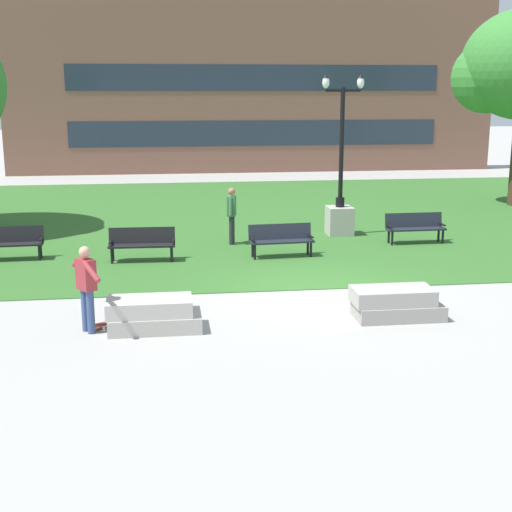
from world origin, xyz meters
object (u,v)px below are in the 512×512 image
Objects in this scene: park_bench_far_left at (281,238)px; park_bench_far_right at (142,242)px; person_skateboarder at (86,284)px; park_bench_near_right at (10,241)px; concrete_block_center at (153,315)px; person_bystander_far_lawn at (232,213)px; park_bench_near_left at (415,226)px; skateboard at (112,322)px; concrete_block_left at (395,304)px; lamp_post_right at (340,203)px.

park_bench_far_right is (-3.85, -0.02, 0.00)m from park_bench_far_left.
park_bench_near_right is (-2.71, 6.38, -0.44)m from person_skateboarder.
park_bench_near_right is at bearing 175.49° from park_bench_far_left.
concrete_block_center is 1.07× the size of person_bystander_far_lawn.
park_bench_near_left is 5.60m from person_bystander_far_lawn.
park_bench_near_left is 1.06× the size of person_bystander_far_lawn.
park_bench_near_left is 4.53m from park_bench_far_left.
person_bystander_far_lawn is (-5.56, 0.56, 0.44)m from park_bench_near_left.
park_bench_near_right is (-3.14, 6.10, 0.45)m from skateboard.
person_skateboarder is 8.39m from person_bystander_far_lawn.
person_bystander_far_lawn reaches higher than park_bench_far_left.
park_bench_near_left is (2.91, 6.99, 0.23)m from concrete_block_left.
skateboard is 0.55× the size of park_bench_near_left.
lamp_post_right is (2.38, 2.80, 0.50)m from park_bench_far_left.
skateboard is 10.73m from lamp_post_right.
concrete_block_center is 1.84× the size of skateboard.
park_bench_near_right reaches higher than skateboard.
concrete_block_center is 0.36× the size of lamp_post_right.
concrete_block_left is 6.23m from person_skateboarder.
park_bench_far_left is 2.22m from person_bystander_far_lawn.
person_bystander_far_lawn is at bearing 11.10° from park_bench_near_right.
park_bench_far_left is at bearing 0.37° from park_bench_far_right.
person_bystander_far_lawn is at bearing -164.65° from lamp_post_right.
lamp_post_right is at bearing 141.94° from park_bench_near_left.
park_bench_near_left reaches higher than concrete_block_left.
person_skateboarder reaches higher than park_bench_far_left.
concrete_block_center is 6.80m from park_bench_far_left.
skateboard is at bearing -128.89° from lamp_post_right.
park_bench_far_left is at bearing -4.51° from park_bench_near_right.
park_bench_far_right is 6.86m from lamp_post_right.
park_bench_near_left is at bearing 8.89° from park_bench_far_right.
park_bench_far_right is at bearing 132.86° from concrete_block_left.
lamp_post_right is at bearing 24.38° from park_bench_far_right.
park_bench_far_right is (-0.34, 5.79, 0.23)m from concrete_block_center.
park_bench_near_right reaches higher than concrete_block_center.
park_bench_near_left is at bearing 16.12° from park_bench_far_left.
park_bench_far_right is at bearing 85.08° from skateboard.
person_skateboarder is 0.34× the size of lamp_post_right.
park_bench_near_right is 0.36× the size of lamp_post_right.
concrete_block_left is at bearing -35.35° from park_bench_near_right.
park_bench_far_left is at bearing -130.38° from lamp_post_right.
person_skateboarder is 11.16m from lamp_post_right.
skateboard is 8.02m from person_bystander_far_lawn.
park_bench_near_right is 1.07× the size of person_bystander_far_lawn.
lamp_post_right is at bearing 83.69° from concrete_block_left.
lamp_post_right reaches higher than person_skateboarder.
concrete_block_center and concrete_block_left have the same top height.
concrete_block_center is 5.81m from park_bench_far_right.
park_bench_near_left is 1.00× the size of park_bench_far_right.
person_skateboarder is at bearing -98.85° from park_bench_far_right.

